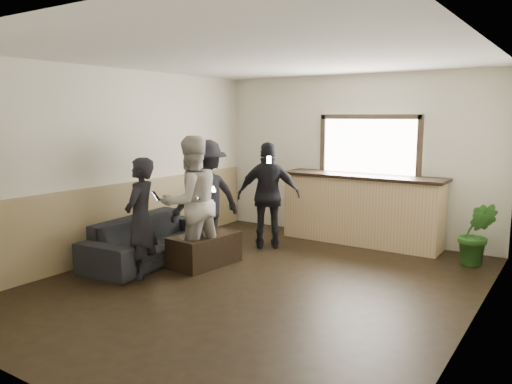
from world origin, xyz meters
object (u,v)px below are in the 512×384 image
Objects in this scene: potted_plant at (477,234)px; person_c at (206,198)px; cup_a at (207,228)px; person_a at (141,218)px; bar_counter at (362,205)px; coffee_table at (205,250)px; person_b at (191,203)px; person_d at (269,195)px; cup_b at (205,233)px; sofa at (152,239)px.

potted_plant is 0.52× the size of person_c.
person_a reaches higher than cup_a.
bar_counter is 2.83m from coffee_table.
person_b is 0.72m from person_c.
coffee_table is 0.58× the size of person_d.
person_a is (-1.72, -3.30, 0.15)m from bar_counter.
bar_counter is 2.72× the size of coffee_table.
person_b is 1.09× the size of person_d.
potted_plant is (1.85, -0.33, -0.18)m from bar_counter.
potted_plant is at bearing -10.22° from bar_counter.
coffee_table is 0.63× the size of person_a.
person_a is at bearing -119.89° from cup_b.
cup_b is 0.06× the size of person_c.
person_b is at bearing -150.03° from cup_b.
sofa is at bearing -165.16° from person_a.
potted_plant is (4.02, 2.34, 0.14)m from sofa.
cup_a is at bearing -150.00° from potted_plant.
bar_counter is 2.94× the size of potted_plant.
sofa is 0.94m from person_b.
person_b is (-3.29, -2.29, 0.46)m from potted_plant.
person_b is at bearing -145.19° from potted_plant.
potted_plant is (3.32, 1.92, -0.03)m from cup_a.
coffee_table is 0.88m from person_c.
potted_plant is 4.04m from person_b.
coffee_table is (0.80, 0.24, -0.10)m from sofa.
sofa is 0.90m from person_a.
person_d is at bearing -165.30° from potted_plant.
sofa is 0.92m from cup_b.
cup_a is 0.07× the size of person_c.
sofa is at bearing 22.93° from person_d.
person_c reaches higher than person_a.
person_b is (-0.17, -0.10, 0.43)m from cup_b.
person_c is 1.03× the size of person_d.
bar_counter is at bearing 56.87° from cup_a.
person_a is at bearing -117.54° from bar_counter.
cup_a is 0.54m from person_c.
bar_counter is 1.71× the size of person_a.
coffee_table is at bearing -146.88° from potted_plant.
sofa is 2.40× the size of potted_plant.
cup_b is 3.82m from potted_plant.
coffee_table is 0.34m from cup_a.
person_a is 0.74m from person_b.
bar_counter reaches higher than person_b.
person_d reaches higher than cup_b.
person_b reaches higher than person_a.
coffee_table is 1.09m from person_a.
coffee_table is 0.30m from cup_b.
cup_a is 0.07× the size of person_b.
bar_counter reaches higher than person_d.
person_a is at bearing 41.47° from person_d.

